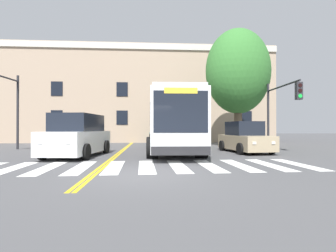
{
  "coord_description": "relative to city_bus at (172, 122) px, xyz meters",
  "views": [
    {
      "loc": [
        0.33,
        -8.26,
        1.48
      ],
      "look_at": [
        1.36,
        6.79,
        1.59
      ],
      "focal_mm": 28.0,
      "sensor_mm": 36.0,
      "label": 1
    }
  ],
  "objects": [
    {
      "name": "car_teal_behind_bus",
      "position": [
        -0.42,
        8.36,
        -0.95
      ],
      "size": [
        2.24,
        4.16,
        1.9
      ],
      "color": "#236B70",
      "rests_on": "ground"
    },
    {
      "name": "car_white_near_lane",
      "position": [
        -5.14,
        -2.12,
        -0.77
      ],
      "size": [
        2.74,
        5.32,
        2.2
      ],
      "color": "white",
      "rests_on": "ground"
    },
    {
      "name": "building_facade",
      "position": [
        -4.15,
        13.25,
        3.21
      ],
      "size": [
        31.57,
        6.44,
        10.03
      ],
      "color": "tan",
      "rests_on": "ground"
    },
    {
      "name": "crosswalk",
      "position": [
        -1.5,
        -6.01,
        -1.81
      ],
      "size": [
        12.93,
        3.89,
        0.01
      ],
      "color": "white",
      "rests_on": "ground"
    },
    {
      "name": "lane_line_yellow_outer",
      "position": [
        -3.1,
        7.99,
        -1.81
      ],
      "size": [
        0.12,
        36.0,
        0.01
      ],
      "primitive_type": "cube",
      "color": "gold",
      "rests_on": "ground"
    },
    {
      "name": "car_tan_far_lane",
      "position": [
        4.37,
        -0.52,
        -0.98
      ],
      "size": [
        2.42,
        4.45,
        1.87
      ],
      "color": "tan",
      "rests_on": "ground"
    },
    {
      "name": "traffic_light_far_corner",
      "position": [
        -10.67,
        1.68,
        1.61
      ],
      "size": [
        0.45,
        2.78,
        5.14
      ],
      "color": "#28282D",
      "rests_on": "ground"
    },
    {
      "name": "city_bus",
      "position": [
        0.0,
        0.0,
        0.0
      ],
      "size": [
        3.11,
        10.9,
        3.4
      ],
      "color": "white",
      "rests_on": "ground"
    },
    {
      "name": "traffic_light_near_corner",
      "position": [
        7.17,
        0.53,
        1.35
      ],
      "size": [
        0.46,
        4.56,
        4.72
      ],
      "color": "#28282D",
      "rests_on": "ground"
    },
    {
      "name": "street_tree_curbside_large",
      "position": [
        5.52,
        4.05,
        4.08
      ],
      "size": [
        7.19,
        7.11,
        9.25
      ],
      "color": "brown",
      "rests_on": "ground"
    },
    {
      "name": "ground_plane",
      "position": [
        -1.7,
        -7.82,
        -1.82
      ],
      "size": [
        120.0,
        120.0,
        0.0
      ],
      "primitive_type": "plane",
      "color": "#4C4C4F"
    },
    {
      "name": "lane_line_yellow_inner",
      "position": [
        -3.26,
        7.99,
        -1.81
      ],
      "size": [
        0.12,
        36.0,
        0.01
      ],
      "primitive_type": "cube",
      "color": "gold",
      "rests_on": "ground"
    }
  ]
}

